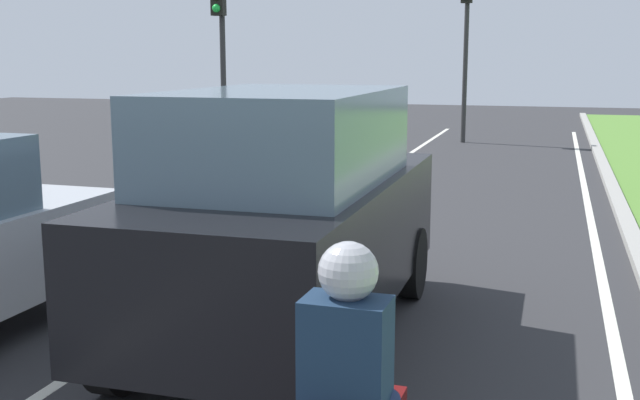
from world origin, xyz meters
TOP-DOWN VIEW (x-y plane):
  - ground_plane at (0.00, 14.00)m, footprint 60.00×60.00m
  - lane_line_center at (-0.70, 14.00)m, footprint 0.12×32.00m
  - lane_line_right_edge at (3.60, 14.00)m, footprint 0.12×32.00m
  - curb_right at (4.10, 14.00)m, footprint 0.24×48.00m
  - car_suv_ahead at (0.71, 8.29)m, footprint 1.98×4.51m
  - rider_person at (2.11, 5.11)m, footprint 0.51×0.41m
  - traffic_light_overhead_left at (-5.01, 19.91)m, footprint 0.32×0.50m
  - traffic_light_far_median at (0.33, 25.52)m, footprint 0.32×0.50m

SIDE VIEW (x-z plane):
  - ground_plane at x=0.00m, z-range 0.00..0.00m
  - lane_line_center at x=-0.70m, z-range 0.00..0.01m
  - lane_line_right_edge at x=3.60m, z-range 0.00..0.01m
  - curb_right at x=4.10m, z-range 0.00..0.12m
  - car_suv_ahead at x=0.71m, z-range 0.03..2.31m
  - rider_person at x=2.11m, z-range 0.61..1.77m
  - traffic_light_overhead_left at x=-5.01m, z-range 0.85..5.47m
  - traffic_light_far_median at x=0.33m, z-range 0.95..6.07m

